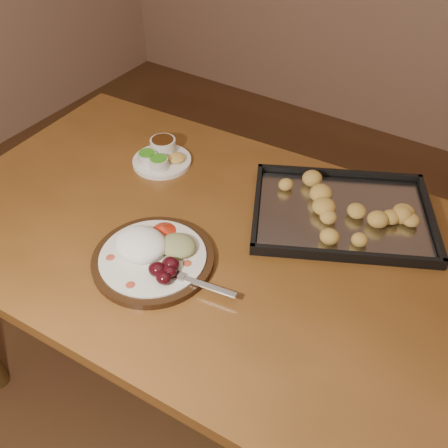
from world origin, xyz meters
The scene contains 5 objects.
ground centered at (0.00, 0.00, 0.00)m, with size 4.00×4.00×0.00m, color #502A1B.
dining_table centered at (-0.05, 0.01, 0.65)m, with size 1.54×0.98×0.75m.
dinner_plate centered at (-0.11, -0.14, 0.77)m, with size 0.39×0.30×0.07m.
condiment_saucer centered at (-0.35, 0.19, 0.77)m, with size 0.18×0.18×0.06m.
baking_tray centered at (0.21, 0.26, 0.77)m, with size 0.58×0.52×0.05m.
Camera 1 is at (0.50, -0.76, 1.64)m, focal length 40.00 mm.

